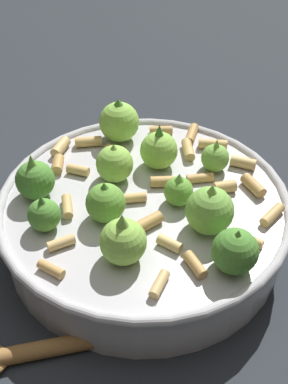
# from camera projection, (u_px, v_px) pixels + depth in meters

# --- Properties ---
(ground_plane) EXTENTS (2.40, 2.40, 0.00)m
(ground_plane) POSITION_uv_depth(u_px,v_px,m) (144.00, 238.00, 0.53)
(ground_plane) COLOR #23282D
(cooking_pan) EXTENTS (0.31, 0.31, 0.11)m
(cooking_pan) POSITION_uv_depth(u_px,v_px,m) (144.00, 212.00, 0.50)
(cooking_pan) COLOR #B7B7BC
(cooking_pan) RESTS_ON ground
(wooden_spoon) EXTENTS (0.05, 0.22, 0.02)m
(wooden_spoon) POSITION_uv_depth(u_px,v_px,m) (59.00, 347.00, 0.42)
(wooden_spoon) COLOR olive
(wooden_spoon) RESTS_ON ground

